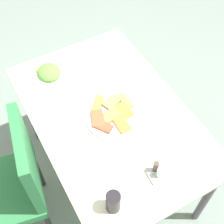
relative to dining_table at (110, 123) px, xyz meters
name	(u,v)px	position (x,y,z in m)	size (l,w,h in m)	color
ground_plane	(111,173)	(0.00, 0.00, -0.64)	(6.00, 6.00, 0.00)	gray
dining_table	(110,123)	(0.00, 0.00, 0.00)	(1.22, 0.79, 0.72)	silver
dining_chair	(14,181)	(-0.01, 0.60, -0.12)	(0.49, 0.50, 0.92)	#2D7743
pide_platter	(113,115)	(-0.01, -0.01, 0.09)	(0.33, 0.32, 0.03)	white
salad_plate_greens	(49,73)	(0.43, 0.18, 0.10)	(0.22, 0.22, 0.06)	white
soda_can	(113,202)	(-0.46, 0.24, 0.14)	(0.07, 0.07, 0.12)	black
paper_napkin	(64,116)	(0.12, 0.22, 0.08)	(0.13, 0.13, 0.00)	white
fork	(67,114)	(0.12, 0.21, 0.08)	(0.17, 0.02, 0.01)	silver
spoon	(61,117)	(0.12, 0.24, 0.08)	(0.19, 0.01, 0.01)	silver
condiment_caddy	(157,172)	(-0.42, -0.02, 0.10)	(0.10, 0.10, 0.08)	#B2B2B7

